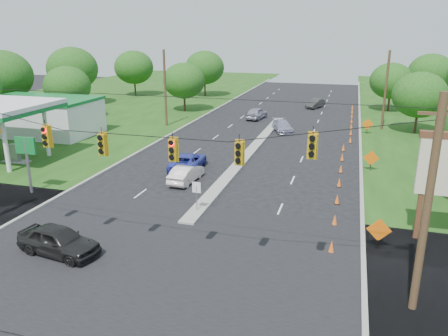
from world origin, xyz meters
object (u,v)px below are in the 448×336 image
(blue_pickup, at_px, (188,161))
(white_sedan, at_px, (186,174))
(gas_station, at_px, (32,114))
(black_sedan, at_px, (59,241))

(blue_pickup, bearing_deg, white_sedan, 102.78)
(gas_station, bearing_deg, black_sedan, -48.85)
(gas_station, height_order, white_sedan, gas_station)
(black_sedan, distance_m, blue_pickup, 15.49)
(blue_pickup, bearing_deg, gas_station, -21.90)
(gas_station, distance_m, blue_pickup, 20.81)
(gas_station, height_order, black_sedan, gas_station)
(gas_station, xyz_separation_m, white_sedan, (20.85, -8.90, -1.92))
(black_sedan, xyz_separation_m, blue_pickup, (1.22, 15.44, -0.07))
(black_sedan, bearing_deg, gas_station, 49.48)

